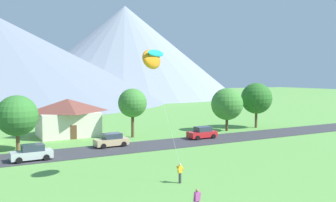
{
  "coord_description": "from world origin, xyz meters",
  "views": [
    {
      "loc": [
        -15.72,
        -13.04,
        8.98
      ],
      "look_at": [
        -0.67,
        15.08,
        6.76
      ],
      "focal_mm": 38.8,
      "sensor_mm": 36.0,
      "label": 1
    }
  ],
  "objects_px": {
    "tree_left_of_center": "(17,116)",
    "parked_car_tan_mid_west": "(111,140)",
    "house_left_center": "(68,117)",
    "tree_near_right": "(132,103)",
    "parked_car_silver_mid_east": "(32,153)",
    "tree_right_of_center": "(256,98)",
    "tree_far_right": "(227,104)",
    "kite_flyer_with_kite": "(153,62)",
    "watcher_person": "(197,201)",
    "parked_car_red_west_end": "(202,133)"
  },
  "relations": [
    {
      "from": "tree_left_of_center",
      "to": "kite_flyer_with_kite",
      "type": "xyz_separation_m",
      "value": [
        8.78,
        -19.12,
        5.94
      ]
    },
    {
      "from": "house_left_center",
      "to": "tree_near_right",
      "type": "distance_m",
      "value": 10.13
    },
    {
      "from": "tree_right_of_center",
      "to": "parked_car_silver_mid_east",
      "type": "bearing_deg",
      "value": -168.46
    },
    {
      "from": "tree_far_right",
      "to": "tree_right_of_center",
      "type": "bearing_deg",
      "value": 4.66
    },
    {
      "from": "house_left_center",
      "to": "tree_far_right",
      "type": "xyz_separation_m",
      "value": [
        23.98,
        -7.34,
        1.51
      ]
    },
    {
      "from": "tree_left_of_center",
      "to": "tree_near_right",
      "type": "height_order",
      "value": "tree_near_right"
    },
    {
      "from": "tree_left_of_center",
      "to": "kite_flyer_with_kite",
      "type": "bearing_deg",
      "value": -65.33
    },
    {
      "from": "house_left_center",
      "to": "kite_flyer_with_kite",
      "type": "height_order",
      "value": "kite_flyer_with_kite"
    },
    {
      "from": "tree_left_of_center",
      "to": "tree_near_right",
      "type": "xyz_separation_m",
      "value": [
        15.86,
        2.36,
        0.79
      ]
    },
    {
      "from": "house_left_center",
      "to": "kite_flyer_with_kite",
      "type": "relative_size",
      "value": 0.81
    },
    {
      "from": "kite_flyer_with_kite",
      "to": "watcher_person",
      "type": "relative_size",
      "value": 6.72
    },
    {
      "from": "house_left_center",
      "to": "watcher_person",
      "type": "xyz_separation_m",
      "value": [
        0.3,
        -35.21,
        -2.0
      ]
    },
    {
      "from": "tree_near_right",
      "to": "parked_car_red_west_end",
      "type": "height_order",
      "value": "tree_near_right"
    },
    {
      "from": "tree_near_right",
      "to": "house_left_center",
      "type": "bearing_deg",
      "value": 144.39
    },
    {
      "from": "kite_flyer_with_kite",
      "to": "watcher_person",
      "type": "bearing_deg",
      "value": -94.88
    },
    {
      "from": "parked_car_tan_mid_west",
      "to": "tree_near_right",
      "type": "bearing_deg",
      "value": 46.93
    },
    {
      "from": "parked_car_silver_mid_east",
      "to": "tree_right_of_center",
      "type": "bearing_deg",
      "value": 11.54
    },
    {
      "from": "tree_far_right",
      "to": "parked_car_tan_mid_west",
      "type": "distance_m",
      "value": 21.79
    },
    {
      "from": "tree_left_of_center",
      "to": "tree_right_of_center",
      "type": "distance_m",
      "value": 38.53
    },
    {
      "from": "tree_far_right",
      "to": "watcher_person",
      "type": "height_order",
      "value": "tree_far_right"
    },
    {
      "from": "house_left_center",
      "to": "parked_car_tan_mid_west",
      "type": "height_order",
      "value": "house_left_center"
    },
    {
      "from": "tree_near_right",
      "to": "kite_flyer_with_kite",
      "type": "bearing_deg",
      "value": -108.22
    },
    {
      "from": "house_left_center",
      "to": "parked_car_red_west_end",
      "type": "xyz_separation_m",
      "value": [
        16.25,
        -11.77,
        -2.01
      ]
    },
    {
      "from": "watcher_person",
      "to": "tree_left_of_center",
      "type": "bearing_deg",
      "value": 106.66
    },
    {
      "from": "kite_flyer_with_kite",
      "to": "house_left_center",
      "type": "bearing_deg",
      "value": 92.06
    },
    {
      "from": "parked_car_red_west_end",
      "to": "watcher_person",
      "type": "bearing_deg",
      "value": -124.23
    },
    {
      "from": "tree_near_right",
      "to": "parked_car_silver_mid_east",
      "type": "distance_m",
      "value": 17.96
    },
    {
      "from": "house_left_center",
      "to": "parked_car_red_west_end",
      "type": "relative_size",
      "value": 2.15
    },
    {
      "from": "tree_near_right",
      "to": "parked_car_silver_mid_east",
      "type": "xyz_separation_m",
      "value": [
        -15.14,
        -8.74,
        -4.15
      ]
    },
    {
      "from": "house_left_center",
      "to": "parked_car_silver_mid_east",
      "type": "bearing_deg",
      "value": -116.02
    },
    {
      "from": "tree_far_right",
      "to": "kite_flyer_with_kite",
      "type": "height_order",
      "value": "kite_flyer_with_kite"
    },
    {
      "from": "tree_left_of_center",
      "to": "parked_car_tan_mid_west",
      "type": "height_order",
      "value": "tree_left_of_center"
    },
    {
      "from": "tree_left_of_center",
      "to": "watcher_person",
      "type": "distance_m",
      "value": 28.46
    },
    {
      "from": "tree_near_right",
      "to": "watcher_person",
      "type": "distance_m",
      "value": 30.72
    },
    {
      "from": "tree_right_of_center",
      "to": "kite_flyer_with_kite",
      "type": "height_order",
      "value": "kite_flyer_with_kite"
    },
    {
      "from": "tree_right_of_center",
      "to": "parked_car_tan_mid_west",
      "type": "relative_size",
      "value": 1.82
    },
    {
      "from": "tree_left_of_center",
      "to": "tree_near_right",
      "type": "relative_size",
      "value": 0.94
    },
    {
      "from": "parked_car_tan_mid_west",
      "to": "parked_car_silver_mid_east",
      "type": "relative_size",
      "value": 1.0
    },
    {
      "from": "tree_left_of_center",
      "to": "tree_far_right",
      "type": "height_order",
      "value": "tree_far_right"
    },
    {
      "from": "parked_car_tan_mid_west",
      "to": "kite_flyer_with_kite",
      "type": "height_order",
      "value": "kite_flyer_with_kite"
    },
    {
      "from": "house_left_center",
      "to": "tree_right_of_center",
      "type": "relative_size",
      "value": 1.17
    },
    {
      "from": "tree_left_of_center",
      "to": "watcher_person",
      "type": "bearing_deg",
      "value": -73.34
    },
    {
      "from": "parked_car_tan_mid_west",
      "to": "parked_car_silver_mid_east",
      "type": "distance_m",
      "value": 10.42
    },
    {
      "from": "tree_far_right",
      "to": "parked_car_red_west_end",
      "type": "distance_m",
      "value": 9.58
    },
    {
      "from": "tree_near_right",
      "to": "parked_car_red_west_end",
      "type": "relative_size",
      "value": 1.69
    },
    {
      "from": "house_left_center",
      "to": "tree_far_right",
      "type": "height_order",
      "value": "tree_far_right"
    },
    {
      "from": "tree_right_of_center",
      "to": "parked_car_tan_mid_west",
      "type": "distance_m",
      "value": 28.53
    },
    {
      "from": "house_left_center",
      "to": "parked_car_tan_mid_west",
      "type": "xyz_separation_m",
      "value": [
        2.85,
        -11.34,
        -2.01
      ]
    },
    {
      "from": "tree_right_of_center",
      "to": "tree_far_right",
      "type": "height_order",
      "value": "tree_right_of_center"
    },
    {
      "from": "parked_car_silver_mid_east",
      "to": "kite_flyer_with_kite",
      "type": "bearing_deg",
      "value": -57.68
    }
  ]
}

